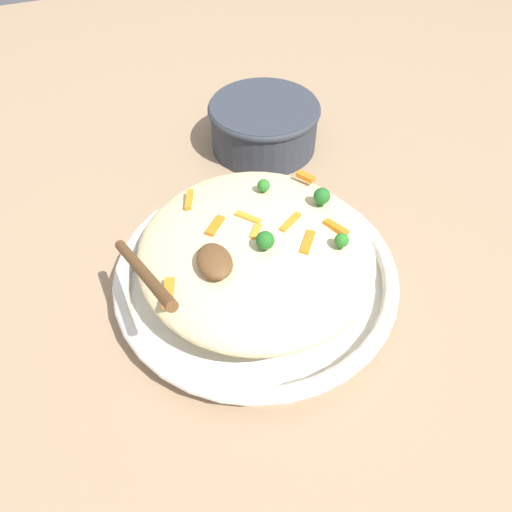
{
  "coord_description": "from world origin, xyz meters",
  "views": [
    {
      "loc": [
        0.37,
        -0.15,
        0.52
      ],
      "look_at": [
        0.0,
        0.0,
        0.07
      ],
      "focal_mm": 32.81,
      "sensor_mm": 36.0,
      "label": 1
    }
  ],
  "objects": [
    {
      "name": "broccoli_floret_0",
      "position": [
        -0.02,
        0.1,
        0.12
      ],
      "size": [
        0.02,
        0.02,
        0.03
      ],
      "color": "#205B1C",
      "rests_on": "pasta_mound"
    },
    {
      "name": "serving_bowl",
      "position": [
        0.0,
        0.0,
        0.03
      ],
      "size": [
        0.38,
        0.38,
        0.05
      ],
      "color": "white",
      "rests_on": "ground_plane"
    },
    {
      "name": "broccoli_floret_1",
      "position": [
        0.03,
        -0.0,
        0.12
      ],
      "size": [
        0.02,
        0.02,
        0.03
      ],
      "color": "#205B1C",
      "rests_on": "pasta_mound"
    },
    {
      "name": "carrot_piece_6",
      "position": [
        -0.03,
        -0.0,
        0.11
      ],
      "size": [
        0.03,
        0.03,
        0.01
      ],
      "primitive_type": "cube",
      "rotation": [
        0.0,
        0.0,
        0.68
      ],
      "color": "orange",
      "rests_on": "pasta_mound"
    },
    {
      "name": "carrot_piece_2",
      "position": [
        -0.0,
        0.05,
        0.11
      ],
      "size": [
        0.03,
        0.04,
        0.01
      ],
      "primitive_type": "cube",
      "rotation": [
        0.0,
        0.0,
        2.13
      ],
      "color": "orange",
      "rests_on": "pasta_mound"
    },
    {
      "name": "carrot_piece_0",
      "position": [
        0.0,
        -0.0,
        0.11
      ],
      "size": [
        0.02,
        0.02,
        0.01
      ],
      "primitive_type": "cube",
      "rotation": [
        0.0,
        0.0,
        5.63
      ],
      "color": "orange",
      "rests_on": "pasta_mound"
    },
    {
      "name": "broccoli_floret_3",
      "position": [
        -0.07,
        0.04,
        0.12
      ],
      "size": [
        0.02,
        0.02,
        0.02
      ],
      "color": "#296820",
      "rests_on": "pasta_mound"
    },
    {
      "name": "pasta_mound",
      "position": [
        0.0,
        0.0,
        0.08
      ],
      "size": [
        0.31,
        0.3,
        0.07
      ],
      "primitive_type": "ellipsoid",
      "color": "beige",
      "rests_on": "serving_bowl"
    },
    {
      "name": "serving_spoon",
      "position": [
        0.04,
        -0.09,
        0.13
      ],
      "size": [
        0.17,
        0.12,
        0.08
      ],
      "color": "brown",
      "rests_on": "pasta_mound"
    },
    {
      "name": "carrot_piece_5",
      "position": [
        -0.09,
        -0.06,
        0.11
      ],
      "size": [
        0.04,
        0.02,
        0.01
      ],
      "primitive_type": "cube",
      "rotation": [
        0.0,
        0.0,
        2.76
      ],
      "color": "orange",
      "rests_on": "pasta_mound"
    },
    {
      "name": "carrot_piece_3",
      "position": [
        -0.03,
        -0.04,
        0.11
      ],
      "size": [
        0.03,
        0.03,
        0.01
      ],
      "primitive_type": "cube",
      "rotation": [
        0.0,
        0.0,
        5.49
      ],
      "color": "orange",
      "rests_on": "pasta_mound"
    },
    {
      "name": "companion_bowl",
      "position": [
        -0.31,
        0.14,
        0.05
      ],
      "size": [
        0.2,
        0.2,
        0.09
      ],
      "color": "#333842",
      "rests_on": "ground_plane"
    },
    {
      "name": "carrot_piece_1",
      "position": [
        0.05,
        -0.12,
        0.11
      ],
      "size": [
        0.04,
        0.02,
        0.01
      ],
      "primitive_type": "cube",
      "rotation": [
        0.0,
        0.0,
        5.95
      ],
      "color": "orange",
      "rests_on": "pasta_mound"
    },
    {
      "name": "carrot_piece_4",
      "position": [
        0.04,
        0.05,
        0.11
      ],
      "size": [
        0.04,
        0.03,
        0.01
      ],
      "primitive_type": "cube",
      "rotation": [
        0.0,
        0.0,
        5.6
      ],
      "color": "orange",
      "rests_on": "pasta_mound"
    },
    {
      "name": "carrot_piece_8",
      "position": [
        -0.08,
        0.11,
        0.11
      ],
      "size": [
        0.03,
        0.02,
        0.01
      ],
      "primitive_type": "cube",
      "rotation": [
        0.0,
        0.0,
        3.67
      ],
      "color": "orange",
      "rests_on": "pasta_mound"
    },
    {
      "name": "ground_plane",
      "position": [
        0.0,
        0.0,
        0.0
      ],
      "size": [
        2.4,
        2.4,
        0.0
      ],
      "primitive_type": "plane",
      "color": "#9E7F60"
    },
    {
      "name": "broccoli_floret_2",
      "position": [
        0.06,
        0.09,
        0.12
      ],
      "size": [
        0.02,
        0.02,
        0.02
      ],
      "color": "#296820",
      "rests_on": "pasta_mound"
    },
    {
      "name": "carrot_piece_7",
      "position": [
        0.03,
        0.1,
        0.11
      ],
      "size": [
        0.03,
        0.02,
        0.01
      ],
      "primitive_type": "cube",
      "rotation": [
        0.0,
        0.0,
        3.58
      ],
      "color": "orange",
      "rests_on": "pasta_mound"
    }
  ]
}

